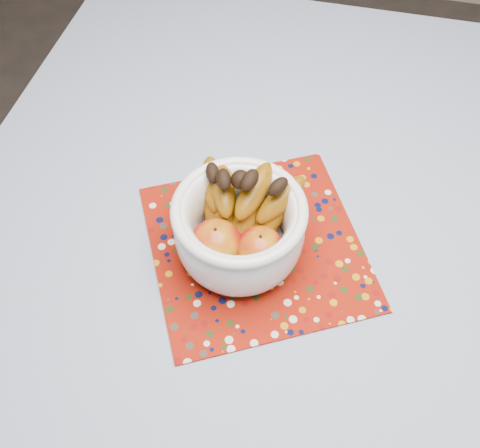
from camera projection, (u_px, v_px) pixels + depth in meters
The scene contains 4 objects.
table at pixel (314, 248), 1.06m from camera, with size 1.20×1.20×0.75m.
tablecloth at pixel (319, 223), 0.99m from camera, with size 1.32×1.32×0.01m, color #6173A2.
placemat at pixel (256, 246), 0.96m from camera, with size 0.35×0.35×0.00m, color maroon.
fruit_bowl at pixel (240, 220), 0.89m from camera, with size 0.25×0.22×0.17m.
Camera 1 is at (-0.00, -0.60, 1.56)m, focal length 42.00 mm.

